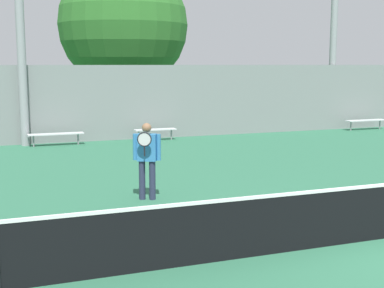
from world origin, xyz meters
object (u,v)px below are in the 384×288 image
Objects in this scene: bench_courtside_near at (56,134)px; tree_green_broad at (123,25)px; tennis_player at (147,156)px; bench_courtside_far at (366,121)px; light_pole_near_left at (334,9)px; bench_by_gate at (155,130)px; tennis_net at (382,211)px.

tree_green_broad reaches higher than bench_courtside_near.
tree_green_broad is (4.26, 7.10, 4.50)m from bench_courtside_near.
bench_courtside_far is (12.76, 8.78, -0.56)m from tennis_player.
light_pole_near_left is (12.47, 0.91, 4.98)m from bench_courtside_near.
bench_by_gate is 0.17× the size of light_pole_near_left.
bench_courtside_near is 1.00× the size of bench_courtside_far.
tennis_net is at bearing -127.40° from bench_courtside_far.
bench_by_gate is at bearing 98.29° from tennis_player.
light_pole_near_left is at bearing 144.52° from bench_courtside_far.
light_pole_near_left reaches higher than bench_by_gate.
tennis_player reaches higher than bench_courtside_near.
bench_by_gate is at bearing -93.88° from tree_green_broad.
tree_green_broad is (3.28, 15.88, 3.94)m from tennis_player.
light_pole_near_left is at bearing -37.05° from tree_green_broad.
tree_green_broad is at bearing 89.19° from tennis_net.
bench_courtside_near is at bearing 107.31° from tennis_net.
tennis_net is 20.36m from tree_green_broad.
tree_green_broad is (0.28, 19.87, 4.42)m from tennis_net.
bench_courtside_near is 1.21× the size of bench_by_gate.
light_pole_near_left reaches higher than tennis_player.
bench_courtside_far is (13.74, 0.00, 0.00)m from bench_courtside_near.
tennis_net is 1.29× the size of light_pole_near_left.
tennis_net is at bearing -89.10° from bench_by_gate.
light_pole_near_left reaches higher than bench_courtside_near.
bench_courtside_far is 0.24× the size of tree_green_broad.
bench_by_gate is at bearing 0.00° from bench_courtside_near.
bench_courtside_far is 1.22× the size of bench_by_gate.
tree_green_broad reaches higher than bench_courtside_far.
bench_by_gate is (-9.96, 0.00, -0.00)m from bench_courtside_far.
tennis_player is 0.85× the size of bench_courtside_near.
tennis_net reaches higher than bench_courtside_far.
tennis_net is at bearing -90.81° from tree_green_broad.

